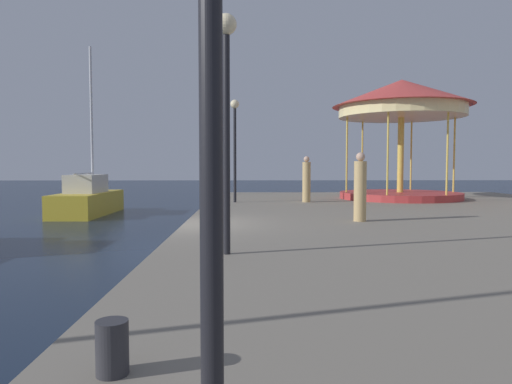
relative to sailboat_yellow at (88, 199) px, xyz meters
The scene contains 9 objects.
ground_plane 11.44m from the sailboat_yellow, 59.21° to the right, with size 120.00×120.00×0.00m, color #162338.
quay_dock 16.81m from the sailboat_yellow, 35.69° to the right, with size 15.61×28.36×0.80m, color gray.
sailboat_yellow is the anchor object (origin of this frame).
carousel 15.09m from the sailboat_yellow, ahead, with size 6.22×6.22×5.40m.
lamp_post_mid_promenade 16.04m from the sailboat_yellow, 62.98° to the right, with size 0.36×0.36×4.08m.
lamp_post_far_end 8.07m from the sailboat_yellow, 21.18° to the right, with size 0.36×0.36×4.22m.
bollard_center 19.82m from the sailboat_yellow, 70.75° to the right, with size 0.24×0.24×0.40m, color #2D2D33.
person_by_the_water 14.19m from the sailboat_yellow, 41.47° to the right, with size 0.34×0.34×1.88m.
person_far_corner 10.38m from the sailboat_yellow, 14.99° to the right, with size 0.34×0.34×1.91m.
Camera 1 is at (1.68, -12.28, 2.34)m, focal length 32.87 mm.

